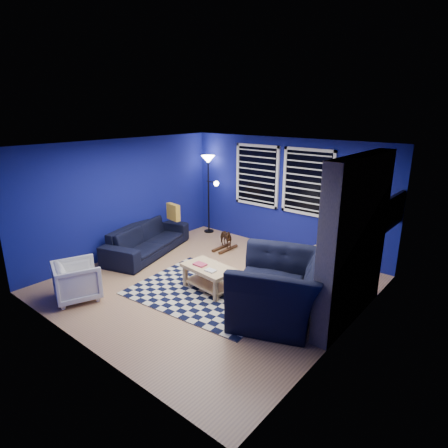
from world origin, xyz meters
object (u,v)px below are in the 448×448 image
(rocking_horse, at_px, (225,238))
(coffee_table, at_px, (209,273))
(floor_lamp, at_px, (209,170))
(armchair_big, at_px, (279,288))
(sofa, at_px, (147,239))
(armchair_bent, at_px, (77,281))
(tv, at_px, (393,211))
(cabinet, at_px, (328,259))

(rocking_horse, bearing_deg, coffee_table, -129.80)
(floor_lamp, bearing_deg, armchair_big, -33.99)
(sofa, height_order, coffee_table, sofa)
(armchair_big, bearing_deg, armchair_bent, -82.71)
(coffee_table, distance_m, floor_lamp, 3.52)
(tv, height_order, floor_lamp, floor_lamp)
(rocking_horse, xyz_separation_m, floor_lamp, (-1.13, 0.74, 1.33))
(tv, distance_m, coffee_table, 3.37)
(armchair_big, height_order, cabinet, armchair_big)
(armchair_bent, bearing_deg, tv, -113.57)
(tv, xyz_separation_m, rocking_horse, (-3.37, -0.49, -1.11))
(rocking_horse, height_order, coffee_table, rocking_horse)
(tv, height_order, armchair_big, tv)
(cabinet, distance_m, floor_lamp, 3.71)
(tv, xyz_separation_m, coffee_table, (-2.32, -2.20, -1.07))
(rocking_horse, bearing_deg, floor_lamp, 75.66)
(armchair_bent, relative_size, rocking_horse, 1.38)
(sofa, relative_size, coffee_table, 2.25)
(floor_lamp, bearing_deg, tv, -3.13)
(tv, relative_size, sofa, 0.45)
(sofa, distance_m, armchair_big, 3.66)
(coffee_table, bearing_deg, rocking_horse, 121.45)
(armchair_big, xyz_separation_m, cabinet, (-0.15, 2.09, -0.24))
(coffee_table, relative_size, floor_lamp, 0.50)
(coffee_table, bearing_deg, tv, 43.40)
(sofa, height_order, floor_lamp, floor_lamp)
(tv, xyz_separation_m, sofa, (-4.55, -1.75, -1.07))
(cabinet, bearing_deg, armchair_bent, -109.61)
(sofa, height_order, rocking_horse, sofa)
(sofa, xyz_separation_m, armchair_bent, (0.72, -2.08, 0.00))
(coffee_table, bearing_deg, cabinet, 59.17)
(sofa, relative_size, armchair_big, 1.49)
(armchair_big, relative_size, coffee_table, 1.50)
(tv, relative_size, floor_lamp, 0.51)
(tv, relative_size, armchair_bent, 1.39)
(armchair_big, distance_m, cabinet, 2.11)
(armchair_big, xyz_separation_m, coffee_table, (-1.41, -0.03, -0.16))
(armchair_bent, bearing_deg, coffee_table, -111.17)
(armchair_big, relative_size, cabinet, 2.28)
(armchair_big, height_order, floor_lamp, floor_lamp)
(armchair_big, bearing_deg, tv, 134.88)
(tv, bearing_deg, coffee_table, -136.60)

